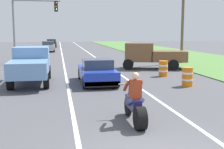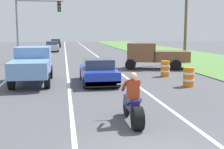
{
  "view_description": "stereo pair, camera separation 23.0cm",
  "coord_description": "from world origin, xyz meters",
  "px_view_note": "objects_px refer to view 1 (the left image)",
  "views": [
    {
      "loc": [
        -2.24,
        -5.93,
        2.84
      ],
      "look_at": [
        0.02,
        6.7,
        1.0
      ],
      "focal_mm": 47.99,
      "sensor_mm": 36.0,
      "label": 1
    },
    {
      "loc": [
        -2.02,
        -5.97,
        2.84
      ],
      "look_at": [
        0.02,
        6.7,
        1.0
      ],
      "focal_mm": 47.99,
      "sensor_mm": 36.0,
      "label": 2
    }
  ],
  "objects_px": {
    "traffic_light_mast_near": "(28,19)",
    "pickup_truck_right_shoulder_brown": "(151,54)",
    "motorcycle_with_rider": "(135,105)",
    "pickup_truck_left_lane_light_blue": "(31,64)",
    "construction_barrel_mid": "(163,68)",
    "distant_car_further_ahead": "(52,43)",
    "construction_barrel_nearest": "(187,77)",
    "distant_car_far_ahead": "(48,46)",
    "sports_car_blue": "(97,72)"
  },
  "relations": [
    {
      "from": "construction_barrel_mid",
      "to": "distant_car_further_ahead",
      "type": "bearing_deg",
      "value": 101.5
    },
    {
      "from": "pickup_truck_right_shoulder_brown",
      "to": "pickup_truck_left_lane_light_blue",
      "type": "bearing_deg",
      "value": -147.99
    },
    {
      "from": "motorcycle_with_rider",
      "to": "construction_barrel_nearest",
      "type": "relative_size",
      "value": 2.21
    },
    {
      "from": "traffic_light_mast_near",
      "to": "distant_car_further_ahead",
      "type": "bearing_deg",
      "value": 87.18
    },
    {
      "from": "motorcycle_with_rider",
      "to": "traffic_light_mast_near",
      "type": "xyz_separation_m",
      "value": [
        -4.88,
        19.5,
        3.38
      ]
    },
    {
      "from": "construction_barrel_mid",
      "to": "distant_car_far_ahead",
      "type": "relative_size",
      "value": 0.25
    },
    {
      "from": "construction_barrel_mid",
      "to": "distant_car_further_ahead",
      "type": "xyz_separation_m",
      "value": [
        -7.79,
        38.3,
        0.27
      ]
    },
    {
      "from": "pickup_truck_right_shoulder_brown",
      "to": "traffic_light_mast_near",
      "type": "relative_size",
      "value": 0.86
    },
    {
      "from": "pickup_truck_left_lane_light_blue",
      "to": "traffic_light_mast_near",
      "type": "relative_size",
      "value": 0.8
    },
    {
      "from": "pickup_truck_right_shoulder_brown",
      "to": "distant_car_further_ahead",
      "type": "relative_size",
      "value": 1.29
    },
    {
      "from": "distant_car_further_ahead",
      "to": "distant_car_far_ahead",
      "type": "bearing_deg",
      "value": -90.87
    },
    {
      "from": "pickup_truck_left_lane_light_blue",
      "to": "construction_barrel_nearest",
      "type": "distance_m",
      "value": 8.45
    },
    {
      "from": "pickup_truck_left_lane_light_blue",
      "to": "distant_car_further_ahead",
      "type": "height_order",
      "value": "pickup_truck_left_lane_light_blue"
    },
    {
      "from": "pickup_truck_right_shoulder_brown",
      "to": "distant_car_far_ahead",
      "type": "xyz_separation_m",
      "value": [
        -8.42,
        21.45,
        -0.33
      ]
    },
    {
      "from": "distant_car_far_ahead",
      "to": "pickup_truck_left_lane_light_blue",
      "type": "bearing_deg",
      "value": -90.23
    },
    {
      "from": "pickup_truck_left_lane_light_blue",
      "to": "distant_car_further_ahead",
      "type": "relative_size",
      "value": 1.2
    },
    {
      "from": "motorcycle_with_rider",
      "to": "construction_barrel_mid",
      "type": "relative_size",
      "value": 2.21
    },
    {
      "from": "traffic_light_mast_near",
      "to": "construction_barrel_nearest",
      "type": "xyz_separation_m",
      "value": [
        9.21,
        -13.7,
        -3.47
      ]
    },
    {
      "from": "motorcycle_with_rider",
      "to": "construction_barrel_nearest",
      "type": "xyz_separation_m",
      "value": [
        4.33,
        5.8,
        -0.09
      ]
    },
    {
      "from": "construction_barrel_mid",
      "to": "distant_car_further_ahead",
      "type": "distance_m",
      "value": 39.09
    },
    {
      "from": "traffic_light_mast_near",
      "to": "construction_barrel_nearest",
      "type": "height_order",
      "value": "traffic_light_mast_near"
    },
    {
      "from": "pickup_truck_left_lane_light_blue",
      "to": "construction_barrel_mid",
      "type": "relative_size",
      "value": 4.8
    },
    {
      "from": "construction_barrel_mid",
      "to": "distant_car_far_ahead",
      "type": "distance_m",
      "value": 26.66
    },
    {
      "from": "motorcycle_with_rider",
      "to": "distant_car_far_ahead",
      "type": "relative_size",
      "value": 0.55
    },
    {
      "from": "motorcycle_with_rider",
      "to": "distant_car_far_ahead",
      "type": "distance_m",
      "value": 35.03
    },
    {
      "from": "pickup_truck_right_shoulder_brown",
      "to": "traffic_light_mast_near",
      "type": "xyz_separation_m",
      "value": [
        -9.62,
        6.12,
        2.87
      ]
    },
    {
      "from": "distant_car_further_ahead",
      "to": "motorcycle_with_rider",
      "type": "bearing_deg",
      "value": -85.81
    },
    {
      "from": "traffic_light_mast_near",
      "to": "pickup_truck_right_shoulder_brown",
      "type": "bearing_deg",
      "value": -32.47
    },
    {
      "from": "motorcycle_with_rider",
      "to": "traffic_light_mast_near",
      "type": "bearing_deg",
      "value": 104.06
    },
    {
      "from": "sports_car_blue",
      "to": "traffic_light_mast_near",
      "type": "distance_m",
      "value": 13.25
    },
    {
      "from": "motorcycle_with_rider",
      "to": "pickup_truck_left_lane_light_blue",
      "type": "bearing_deg",
      "value": 115.26
    },
    {
      "from": "motorcycle_with_rider",
      "to": "construction_barrel_nearest",
      "type": "bearing_deg",
      "value": 53.28
    },
    {
      "from": "construction_barrel_nearest",
      "to": "distant_car_far_ahead",
      "type": "bearing_deg",
      "value": 105.43
    },
    {
      "from": "motorcycle_with_rider",
      "to": "sports_car_blue",
      "type": "xyz_separation_m",
      "value": [
        -0.21,
        7.56,
        0.04
      ]
    },
    {
      "from": "distant_car_further_ahead",
      "to": "pickup_truck_left_lane_light_blue",
      "type": "bearing_deg",
      "value": -90.44
    },
    {
      "from": "traffic_light_mast_near",
      "to": "construction_barrel_nearest",
      "type": "distance_m",
      "value": 16.87
    },
    {
      "from": "distant_car_further_ahead",
      "to": "traffic_light_mast_near",
      "type": "bearing_deg",
      "value": -92.82
    },
    {
      "from": "traffic_light_mast_near",
      "to": "construction_barrel_nearest",
      "type": "bearing_deg",
      "value": -56.1
    },
    {
      "from": "motorcycle_with_rider",
      "to": "distant_car_further_ahead",
      "type": "bearing_deg",
      "value": 94.19
    },
    {
      "from": "construction_barrel_mid",
      "to": "distant_car_far_ahead",
      "type": "height_order",
      "value": "distant_car_far_ahead"
    },
    {
      "from": "motorcycle_with_rider",
      "to": "pickup_truck_right_shoulder_brown",
      "type": "distance_m",
      "value": 14.2
    },
    {
      "from": "sports_car_blue",
      "to": "construction_barrel_mid",
      "type": "bearing_deg",
      "value": 22.18
    },
    {
      "from": "pickup_truck_left_lane_light_blue",
      "to": "sports_car_blue",
      "type": "bearing_deg",
      "value": -7.73
    },
    {
      "from": "pickup_truck_left_lane_light_blue",
      "to": "distant_car_far_ahead",
      "type": "height_order",
      "value": "pickup_truck_left_lane_light_blue"
    },
    {
      "from": "pickup_truck_left_lane_light_blue",
      "to": "traffic_light_mast_near",
      "type": "xyz_separation_m",
      "value": [
        -1.09,
        11.45,
        2.87
      ]
    },
    {
      "from": "pickup_truck_left_lane_light_blue",
      "to": "pickup_truck_right_shoulder_brown",
      "type": "relative_size",
      "value": 0.93
    },
    {
      "from": "sports_car_blue",
      "to": "pickup_truck_left_lane_light_blue",
      "type": "bearing_deg",
      "value": 172.27
    },
    {
      "from": "sports_car_blue",
      "to": "pickup_truck_right_shoulder_brown",
      "type": "relative_size",
      "value": 0.84
    },
    {
      "from": "pickup_truck_left_lane_light_blue",
      "to": "construction_barrel_nearest",
      "type": "height_order",
      "value": "pickup_truck_left_lane_light_blue"
    },
    {
      "from": "motorcycle_with_rider",
      "to": "sports_car_blue",
      "type": "relative_size",
      "value": 0.51
    }
  ]
}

